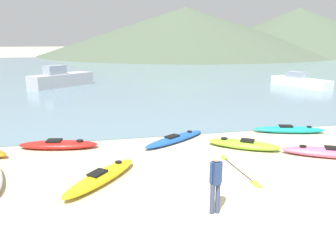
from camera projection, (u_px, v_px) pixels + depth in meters
ground_plane at (246, 220)px, 7.65m from camera, size 400.00×400.00×0.00m
bay_water at (117, 68)px, 47.30m from camera, size 160.00×70.00×0.06m
far_hill_left at (185, 31)px, 90.23m from camera, size 78.58×78.58×12.67m
far_hill_midleft at (298, 31)px, 94.74m from camera, size 64.71×64.71×12.97m
kayak_on_sand_0 at (289, 130)px, 14.78m from camera, size 3.22×1.48×0.35m
kayak_on_sand_1 at (328, 152)px, 11.75m from camera, size 3.15×2.08×0.38m
kayak_on_sand_2 at (101, 177)px, 9.64m from camera, size 2.51×2.81×0.39m
kayak_on_sand_3 at (244, 144)px, 12.68m from camera, size 2.73×2.18×0.36m
kayak_on_sand_4 at (175, 139)px, 13.49m from camera, size 3.12×2.33×0.30m
kayak_on_sand_7 at (58, 145)px, 12.66m from camera, size 3.11×1.32×0.35m
person_near_foreground at (216, 180)px, 7.75m from camera, size 0.31×0.25×1.54m
moored_boat_2 at (61, 79)px, 28.92m from camera, size 5.47×5.07×1.86m
moored_boat_3 at (255, 59)px, 65.16m from camera, size 4.52×3.17×0.70m
moored_boat_4 at (300, 82)px, 28.73m from camera, size 2.97×5.61×1.28m
loose_paddle at (238, 169)px, 10.62m from camera, size 0.28×2.78×0.03m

